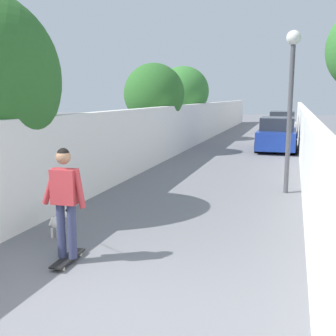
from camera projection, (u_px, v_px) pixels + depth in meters
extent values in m
plane|color=slate|center=(239.00, 154.00, 17.84)|extent=(80.00, 80.00, 0.00)
cube|color=silver|center=(168.00, 132.00, 16.55)|extent=(48.00, 0.30, 2.11)
cube|color=white|center=(305.00, 138.00, 15.01)|extent=(48.00, 0.30, 1.95)
cylinder|color=brown|center=(154.00, 133.00, 17.79)|extent=(0.31, 0.31, 1.82)
ellipsoid|color=#2D6628|center=(154.00, 94.00, 17.49)|extent=(2.62, 2.62, 2.63)
cylinder|color=#473523|center=(183.00, 123.00, 23.52)|extent=(0.20, 0.20, 1.90)
ellipsoid|color=#387A33|center=(183.00, 91.00, 23.19)|extent=(2.95, 2.95, 2.83)
cylinder|color=#4C4C51|center=(289.00, 121.00, 10.36)|extent=(0.12, 0.12, 3.79)
sphere|color=silver|center=(294.00, 38.00, 10.00)|extent=(0.36, 0.36, 0.36)
cube|color=black|center=(68.00, 258.00, 6.19)|extent=(0.81, 0.24, 0.02)
cylinder|color=beige|center=(72.00, 254.00, 6.48)|extent=(0.06, 0.03, 0.06)
cylinder|color=beige|center=(80.00, 254.00, 6.45)|extent=(0.06, 0.03, 0.06)
cylinder|color=beige|center=(55.00, 268.00, 5.95)|extent=(0.06, 0.03, 0.06)
cylinder|color=beige|center=(63.00, 269.00, 5.91)|extent=(0.06, 0.03, 0.06)
cylinder|color=#333859|center=(61.00, 230.00, 6.13)|extent=(0.14, 0.14, 0.85)
cylinder|color=#333859|center=(72.00, 231.00, 6.09)|extent=(0.14, 0.14, 0.85)
cube|color=#B23338|center=(65.00, 186.00, 5.99)|extent=(0.24, 0.39, 0.53)
cylinder|color=#B23338|center=(50.00, 186.00, 6.05)|extent=(0.11, 0.29, 0.58)
cylinder|color=#B23338|center=(80.00, 189.00, 5.94)|extent=(0.10, 0.18, 0.59)
sphere|color=#9E7051|center=(63.00, 157.00, 5.91)|extent=(0.22, 0.22, 0.22)
sphere|color=black|center=(63.00, 154.00, 5.91)|extent=(0.19, 0.19, 0.19)
ellipsoid|color=white|center=(58.00, 222.00, 7.35)|extent=(0.40, 0.24, 0.22)
sphere|color=white|center=(65.00, 214.00, 7.58)|extent=(0.15, 0.15, 0.15)
cone|color=black|center=(62.00, 210.00, 7.58)|extent=(0.05, 0.05, 0.06)
cone|color=black|center=(66.00, 210.00, 7.56)|extent=(0.05, 0.05, 0.06)
cylinder|color=white|center=(59.00, 229.00, 7.52)|extent=(0.04, 0.04, 0.18)
cylinder|color=white|center=(65.00, 229.00, 7.49)|extent=(0.04, 0.04, 0.18)
cylinder|color=white|center=(52.00, 233.00, 7.28)|extent=(0.04, 0.04, 0.18)
cylinder|color=white|center=(58.00, 233.00, 7.25)|extent=(0.04, 0.04, 0.18)
cylinder|color=white|center=(51.00, 221.00, 7.10)|extent=(0.14, 0.04, 0.13)
cylinder|color=black|center=(61.00, 206.00, 6.67)|extent=(1.03, 0.82, 0.66)
cube|color=navy|center=(277.00, 138.00, 18.94)|extent=(3.83, 1.70, 0.80)
cube|color=#262B33|center=(277.00, 124.00, 18.82)|extent=(1.99, 1.50, 0.60)
cylinder|color=black|center=(261.00, 140.00, 20.33)|extent=(0.64, 0.22, 0.64)
cylinder|color=black|center=(294.00, 141.00, 19.87)|extent=(0.64, 0.22, 0.64)
cylinder|color=black|center=(257.00, 146.00, 18.09)|extent=(0.64, 0.22, 0.64)
cylinder|color=black|center=(294.00, 147.00, 17.63)|extent=(0.64, 0.22, 0.64)
cube|color=silver|center=(282.00, 126.00, 26.38)|extent=(4.34, 1.70, 0.80)
cube|color=#262B33|center=(282.00, 116.00, 26.26)|extent=(2.26, 1.50, 0.60)
cylinder|color=black|center=(270.00, 128.00, 27.91)|extent=(0.64, 0.22, 0.64)
cylinder|color=black|center=(294.00, 129.00, 27.45)|extent=(0.64, 0.22, 0.64)
cylinder|color=black|center=(268.00, 131.00, 25.38)|extent=(0.64, 0.22, 0.64)
cylinder|color=black|center=(294.00, 132.00, 24.92)|extent=(0.64, 0.22, 0.64)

